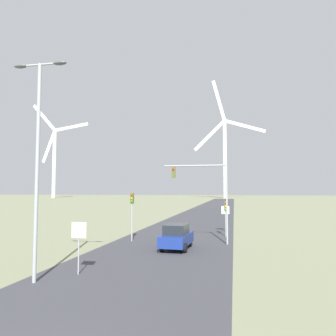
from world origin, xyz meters
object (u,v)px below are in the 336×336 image
car_approaching (177,237)px  wind_turbine_far_left (54,155)px  wind_turbine_left (225,149)px  traffic_light_mast_overhead (205,185)px  stop_sign_far (225,214)px  traffic_light_post_near_right (226,211)px  traffic_light_post_near_left (132,206)px  streetlamp (38,144)px  stop_sign_near (79,238)px

car_approaching → wind_turbine_far_left: wind_turbine_far_left is taller
wind_turbine_far_left → wind_turbine_left: wind_turbine_left is taller
traffic_light_mast_overhead → stop_sign_far: bearing=80.0°
traffic_light_post_near_right → traffic_light_mast_overhead: size_ratio=0.50×
traffic_light_post_near_right → wind_turbine_far_left: 183.70m
stop_sign_far → wind_turbine_left: size_ratio=0.04×
stop_sign_far → traffic_light_post_near_left: 11.12m
streetlamp → stop_sign_near: size_ratio=3.96×
wind_turbine_left → stop_sign_far: bearing=-88.5°
streetlamp → traffic_light_post_near_left: bearing=87.1°
traffic_light_post_near_left → wind_turbine_left: 160.39m
stop_sign_far → wind_turbine_far_left: size_ratio=0.05×
car_approaching → stop_sign_far: bearing=73.3°
car_approaching → wind_turbine_far_left: 188.03m
wind_turbine_left → streetlamp: bearing=-91.5°
traffic_light_post_near_right → wind_turbine_left: bearing=91.5°
traffic_light_mast_overhead → streetlamp: bearing=-118.3°
streetlamp → stop_sign_far: streetlamp is taller
traffic_light_post_near_right → wind_turbine_far_left: wind_turbine_far_left is taller
traffic_light_post_near_left → traffic_light_post_near_right: bearing=29.5°
traffic_light_post_near_left → car_approaching: (4.40, -2.98, -2.08)m
stop_sign_far → traffic_light_post_near_left: size_ratio=0.65×
stop_sign_far → wind_turbine_far_left: (-105.72, 144.75, 24.02)m
stop_sign_far → traffic_light_post_near_left: bearing=-134.0°
stop_sign_far → traffic_light_post_near_left: traffic_light_post_near_left is taller
traffic_light_post_near_left → traffic_light_mast_overhead: size_ratio=0.62×
stop_sign_near → wind_turbine_left: (3.06, 169.53, 26.02)m
stop_sign_far → traffic_light_post_near_right: traffic_light_post_near_right is taller
traffic_light_post_near_left → traffic_light_post_near_right: (7.80, 4.41, -0.58)m
stop_sign_far → traffic_light_mast_overhead: bearing=-100.0°
stop_sign_near → wind_turbine_far_left: (-98.73, 163.84, 24.02)m
streetlamp → traffic_light_mast_overhead: 14.72m
traffic_light_post_near_right → car_approaching: (-3.40, -7.38, -1.51)m
streetlamp → wind_turbine_left: bearing=88.5°
stop_sign_near → traffic_light_post_near_right: bearing=65.4°
stop_sign_near → car_approaching: (3.71, 8.15, -0.96)m
stop_sign_near → wind_turbine_left: size_ratio=0.04×
traffic_light_post_near_right → car_approaching: traffic_light_post_near_right is taller
stop_sign_near → traffic_light_mast_overhead: bearing=63.3°
streetlamp → stop_sign_near: (1.34, 1.78, -4.68)m
stop_sign_far → car_approaching: bearing=-106.7°
traffic_light_mast_overhead → car_approaching: 5.18m
stop_sign_near → wind_turbine_left: 171.54m
stop_sign_near → stop_sign_far: size_ratio=1.00×
traffic_light_post_near_left → traffic_light_mast_overhead: 6.51m
traffic_light_mast_overhead → wind_turbine_far_left: (-104.31, 152.75, 21.14)m
wind_turbine_far_left → wind_turbine_left: (101.79, 5.69, 2.01)m
stop_sign_near → stop_sign_far: bearing=69.9°
streetlamp → wind_turbine_far_left: 193.09m
traffic_light_mast_overhead → wind_turbine_far_left: wind_turbine_far_left is taller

